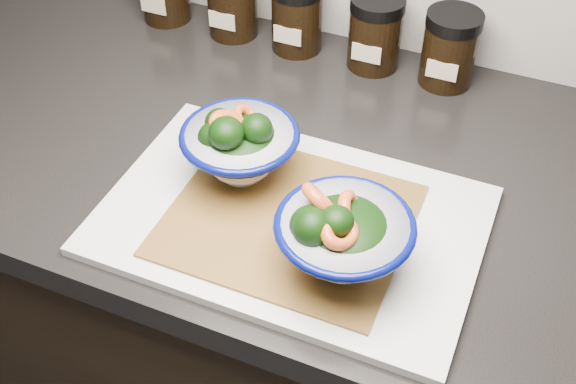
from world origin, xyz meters
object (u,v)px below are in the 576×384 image
at_px(cutting_board, 291,220).
at_px(spice_jar_d, 375,32).
at_px(bowl_right, 342,237).
at_px(spice_jar_c, 297,15).
at_px(bowl_left, 239,146).
at_px(spice_jar_e, 450,49).
at_px(spice_jar_b, 232,1).

bearing_deg(cutting_board, spice_jar_d, 92.57).
distance_m(cutting_board, bowl_right, 0.11).
xyz_separation_m(spice_jar_c, spice_jar_d, (0.13, 0.00, 0.00)).
height_order(bowl_left, spice_jar_e, bowl_left).
bearing_deg(spice_jar_b, spice_jar_c, 0.00).
distance_m(bowl_left, spice_jar_e, 0.37).
height_order(spice_jar_b, spice_jar_d, same).
bearing_deg(spice_jar_b, bowl_left, -62.55).
xyz_separation_m(bowl_left, spice_jar_e, (0.18, 0.32, -0.01)).
bearing_deg(bowl_right, cutting_board, 146.84).
bearing_deg(spice_jar_c, cutting_board, -68.60).
relative_size(bowl_right, spice_jar_e, 1.35).
height_order(cutting_board, bowl_left, bowl_left).
xyz_separation_m(cutting_board, spice_jar_b, (-0.25, 0.36, 0.05)).
height_order(bowl_right, spice_jar_c, bowl_right).
relative_size(bowl_left, spice_jar_b, 1.31).
bearing_deg(spice_jar_d, cutting_board, -87.43).
height_order(spice_jar_b, spice_jar_e, same).
relative_size(bowl_left, spice_jar_c, 1.31).
bearing_deg(spice_jar_e, bowl_right, -92.29).
distance_m(bowl_left, spice_jar_d, 0.33).
bearing_deg(spice_jar_d, bowl_right, -76.92).
bearing_deg(bowl_left, bowl_right, -29.45).
bearing_deg(bowl_right, spice_jar_c, 118.17).
bearing_deg(bowl_right, spice_jar_d, 103.08).
distance_m(spice_jar_b, spice_jar_c, 0.11).
relative_size(bowl_left, bowl_right, 0.97).
bearing_deg(spice_jar_d, spice_jar_b, 180.00).
distance_m(bowl_right, spice_jar_c, 0.47).
bearing_deg(spice_jar_d, bowl_left, -102.33).
bearing_deg(spice_jar_e, spice_jar_d, 180.00).
bearing_deg(bowl_left, spice_jar_d, 77.67).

